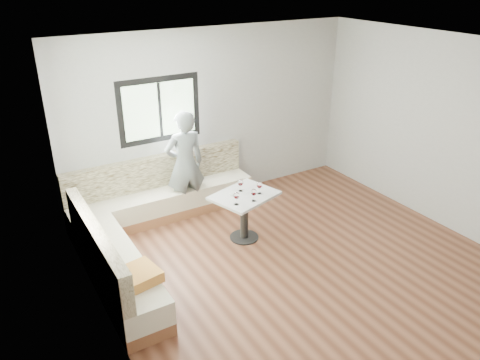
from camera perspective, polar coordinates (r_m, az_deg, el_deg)
name	(u,v)px	position (r m, az deg, el deg)	size (l,w,h in m)	color
room	(301,168)	(5.66, 7.50, 1.48)	(5.01, 5.01, 2.81)	brown
banquette	(144,223)	(6.72, -11.64, -5.16)	(2.90, 2.80, 0.95)	brown
table	(244,206)	(6.62, 0.53, -3.14)	(1.02, 0.89, 0.71)	black
person	(185,164)	(7.20, -6.72, 1.90)	(0.62, 0.41, 1.70)	slate
olive_ramekin	(232,193)	(6.52, -1.03, -1.65)	(0.09, 0.09, 0.04)	white
wine_glass_a	(236,196)	(6.21, -0.43, -1.97)	(0.08, 0.08, 0.18)	white
wine_glass_b	(254,193)	(6.31, 1.70, -1.56)	(0.08, 0.08, 0.18)	white
wine_glass_c	(259,185)	(6.51, 2.39, -0.67)	(0.08, 0.08, 0.18)	white
wine_glass_d	(240,183)	(6.58, 0.06, -0.37)	(0.08, 0.08, 0.18)	white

